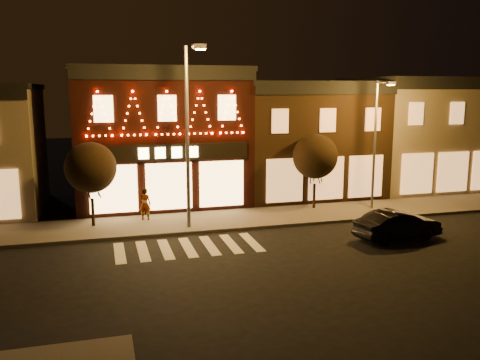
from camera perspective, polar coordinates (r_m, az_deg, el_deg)
name	(u,v)px	position (r m, az deg, el deg)	size (l,w,h in m)	color
ground	(206,279)	(19.43, -3.81, -11.03)	(120.00, 120.00, 0.00)	black
sidewalk_far	(212,221)	(27.26, -3.15, -4.60)	(44.00, 4.00, 0.15)	#47423D
building_pulp	(159,136)	(32.06, -9.05, 4.95)	(10.20, 8.34, 8.30)	black
building_right_a	(301,138)	(34.51, 6.88, 4.69)	(9.20, 8.28, 7.50)	#362313
building_right_b	(417,133)	(38.83, 19.31, 5.02)	(9.20, 8.28, 7.80)	#7C6D58
streetlamp_mid	(189,123)	(24.81, -5.73, 6.34)	(0.76, 2.04, 8.91)	#59595E
streetlamp_right	(377,135)	(29.90, 15.12, 4.89)	(0.47, 1.67, 7.32)	#59595E
tree_left	(91,168)	(26.45, -16.44, 1.34)	(2.56, 2.56, 4.29)	black
tree_right	(315,156)	(29.63, 8.44, 2.65)	(2.60, 2.60, 4.35)	black
dark_sedan	(398,225)	(25.18, 17.28, -4.84)	(1.47, 4.22, 1.39)	black
pedestrian	(145,204)	(27.41, -10.62, -2.68)	(0.62, 0.41, 1.71)	gray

